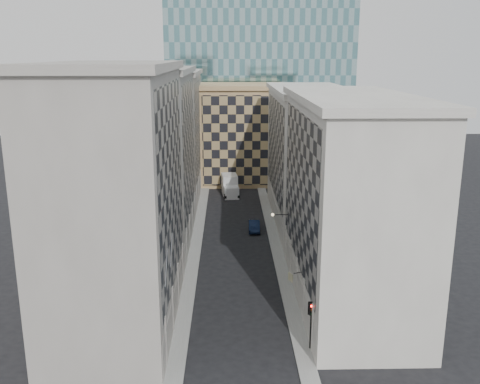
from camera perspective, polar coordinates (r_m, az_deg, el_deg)
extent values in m
cube|color=gray|center=(69.94, -4.77, -5.85)|extent=(1.50, 100.00, 0.15)
cube|color=gray|center=(70.08, 3.88, -5.79)|extent=(1.50, 100.00, 0.15)
cube|color=gray|center=(49.22, -13.03, -1.01)|extent=(10.00, 22.00, 23.00)
cube|color=gray|center=(48.09, -7.43, 0.73)|extent=(0.25, 19.36, 18.00)
cube|color=gray|center=(51.98, -7.10, -11.56)|extent=(0.45, 21.12, 3.20)
cube|color=gray|center=(47.52, -13.86, 12.90)|extent=(10.80, 22.80, 0.70)
cylinder|color=gray|center=(44.48, -8.39, -15.53)|extent=(0.90, 0.90, 4.40)
cylinder|color=gray|center=(49.29, -7.62, -12.34)|extent=(0.90, 0.90, 4.40)
cylinder|color=gray|center=(54.22, -6.99, -9.72)|extent=(0.90, 0.90, 4.40)
cylinder|color=gray|center=(59.26, -6.49, -7.54)|extent=(0.90, 0.90, 4.40)
cube|color=gray|center=(70.45, -9.49, 3.39)|extent=(10.00, 22.00, 22.00)
cube|color=gray|center=(69.65, -5.56, 4.65)|extent=(0.25, 19.36, 17.00)
cube|color=gray|center=(72.32, -5.41, -3.89)|extent=(0.45, 21.12, 3.20)
cube|color=gray|center=(69.20, -9.89, 12.65)|extent=(10.80, 22.80, 0.70)
cylinder|color=gray|center=(64.37, -6.06, -5.70)|extent=(0.90, 0.90, 4.40)
cylinder|color=gray|center=(69.54, -5.70, -4.14)|extent=(0.90, 0.90, 4.40)
cylinder|color=gray|center=(74.76, -5.39, -2.79)|extent=(0.90, 0.90, 4.40)
cylinder|color=gray|center=(80.01, -5.12, -1.62)|extent=(0.90, 0.90, 4.40)
cube|color=gray|center=(92.05, -7.60, 5.73)|extent=(10.00, 22.00, 21.00)
cube|color=gray|center=(91.43, -4.57, 6.71)|extent=(0.25, 19.36, 16.00)
cube|color=gray|center=(93.41, -4.49, 0.37)|extent=(0.45, 21.12, 3.20)
cube|color=gray|center=(91.05, -7.83, 12.50)|extent=(10.80, 22.80, 0.70)
cylinder|color=gray|center=(85.30, -4.89, -0.59)|extent=(0.90, 0.90, 4.40)
cylinder|color=gray|center=(90.61, -4.68, 0.32)|extent=(0.90, 0.90, 4.40)
cylinder|color=gray|center=(95.94, -4.50, 1.12)|extent=(0.90, 0.90, 4.40)
cylinder|color=gray|center=(101.29, -4.33, 1.84)|extent=(0.90, 0.90, 4.40)
cube|color=#BCB6AC|center=(53.80, 11.59, -1.26)|extent=(10.00, 26.00, 20.00)
cube|color=gray|center=(52.54, 6.48, 0.26)|extent=(0.25, 22.88, 15.00)
cube|color=#BCB6AC|center=(55.80, 6.27, -9.64)|extent=(0.45, 24.96, 3.20)
cube|color=#BCB6AC|center=(52.00, 12.18, 9.78)|extent=(10.80, 26.80, 0.70)
cylinder|color=#BCB6AC|center=(46.35, 8.19, -14.20)|extent=(0.90, 0.90, 4.40)
cylinder|color=#BCB6AC|center=(50.91, 7.23, -11.41)|extent=(0.90, 0.90, 4.40)
cylinder|color=#BCB6AC|center=(55.58, 6.44, -9.07)|extent=(0.90, 0.90, 4.40)
cylinder|color=#BCB6AC|center=(60.34, 5.79, -7.10)|extent=(0.90, 0.90, 4.40)
cylinder|color=#BCB6AC|center=(65.17, 5.24, -5.42)|extent=(0.90, 0.90, 4.40)
cube|color=#BCB6AC|center=(79.76, 7.35, 3.66)|extent=(10.00, 28.00, 19.00)
cube|color=gray|center=(78.91, 3.87, 4.74)|extent=(0.25, 24.64, 14.00)
cube|color=#BCB6AC|center=(81.04, 3.81, -1.82)|extent=(0.45, 26.88, 3.20)
cube|color=#BCB6AC|center=(78.52, 7.59, 10.74)|extent=(10.80, 28.80, 0.70)
cube|color=tan|center=(104.62, 0.32, 6.08)|extent=(16.00, 14.00, 18.00)
cube|color=tan|center=(97.61, 0.44, 5.47)|extent=(15.20, 0.25, 16.50)
cube|color=tan|center=(103.66, 0.33, 11.23)|extent=(16.80, 14.80, 0.80)
cube|color=#292520|center=(117.90, -0.85, 9.48)|extent=(6.00, 6.00, 28.00)
cube|color=#292520|center=(117.53, -0.88, 16.64)|extent=(7.00, 7.00, 1.40)
cylinder|color=gray|center=(42.99, -7.88, -8.00)|extent=(0.10, 2.33, 2.33)
cylinder|color=gray|center=(46.68, -7.33, -6.12)|extent=(0.10, 2.33, 2.33)
cylinder|color=black|center=(62.45, 4.32, -2.43)|extent=(1.80, 0.08, 0.08)
sphere|color=#FFE5B2|center=(62.37, 3.50, -2.43)|extent=(0.36, 0.36, 0.36)
cylinder|color=black|center=(46.85, 7.53, -14.55)|extent=(0.14, 0.14, 3.09)
cube|color=black|center=(45.88, 7.61, -12.28)|extent=(0.34, 0.28, 1.06)
cube|color=black|center=(46.04, 7.59, -12.18)|extent=(0.53, 0.06, 1.21)
sphere|color=#FF0C07|center=(45.59, 7.65, -11.97)|extent=(0.19, 0.19, 0.19)
sphere|color=#331E05|center=(45.75, 7.64, -12.37)|extent=(0.19, 0.19, 0.19)
sphere|color=black|center=(45.91, 7.62, -12.77)|extent=(0.19, 0.19, 0.19)
cube|color=silver|center=(92.89, -0.94, -0.03)|extent=(2.75, 2.95, 2.04)
cube|color=silver|center=(95.56, -1.13, 0.84)|extent=(3.00, 4.32, 3.51)
cylinder|color=black|center=(92.04, -1.58, -0.50)|extent=(0.44, 1.05, 1.02)
cylinder|color=black|center=(92.28, -0.18, -0.46)|extent=(0.44, 1.05, 1.02)
cylinder|color=black|center=(97.07, -1.87, 0.29)|extent=(0.44, 1.05, 1.02)
cylinder|color=black|center=(97.29, -0.54, 0.33)|extent=(0.44, 1.05, 1.02)
imported|color=#0E1933|center=(75.87, 1.53, -3.62)|extent=(1.68, 4.53, 1.48)
cylinder|color=black|center=(51.48, 6.19, -8.56)|extent=(0.87, 0.39, 0.06)
cube|color=#BDB78A|center=(51.57, 5.40, -9.04)|extent=(0.36, 0.76, 0.80)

